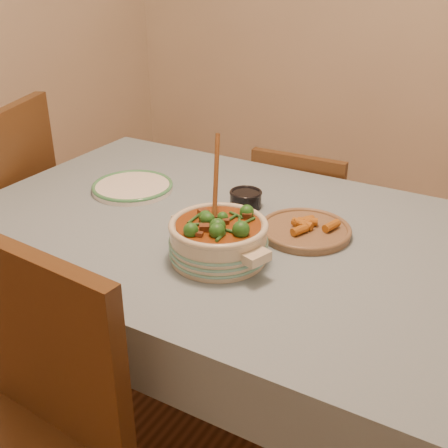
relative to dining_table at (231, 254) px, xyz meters
name	(u,v)px	position (x,y,z in m)	size (l,w,h in m)	color
floor	(230,414)	(0.00, 0.00, -0.66)	(4.50, 4.50, 0.00)	#3F2312
dining_table	(231,254)	(0.00, 0.00, 0.00)	(1.68, 1.08, 0.76)	brown
stew_casserole	(218,236)	(0.06, -0.18, 0.16)	(0.34, 0.33, 0.31)	beige
white_plate	(133,187)	(-0.44, 0.08, 0.10)	(0.28, 0.28, 0.02)	white
condiment_bowl	(246,198)	(-0.03, 0.15, 0.12)	(0.12, 0.12, 0.06)	black
fried_plate	(305,229)	(0.21, 0.07, 0.11)	(0.34, 0.34, 0.05)	#826348
chair_far	(302,228)	(-0.03, 0.66, -0.21)	(0.39, 0.39, 0.80)	#57361A
chair_near	(19,440)	(-0.10, -0.77, -0.12)	(0.48, 0.48, 0.96)	#57361A
chair_left	(1,212)	(-1.05, -0.01, -0.10)	(0.59, 0.59, 1.00)	#57361A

